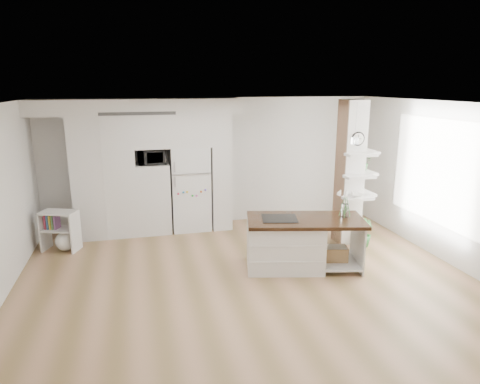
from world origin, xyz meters
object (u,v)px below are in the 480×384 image
object	(u,v)px
refrigerator	(190,188)
floor_plant_a	(323,230)
kitchen_island	(292,242)
bookshelf	(62,234)

from	to	relation	value
refrigerator	floor_plant_a	xyz separation A→B (m)	(2.34, -1.44, -0.63)
kitchen_island	bookshelf	world-z (taller)	kitchen_island
bookshelf	floor_plant_a	world-z (taller)	bookshelf
kitchen_island	bookshelf	bearing A→B (deg)	168.94
refrigerator	kitchen_island	xyz separation A→B (m)	(1.36, -2.38, -0.43)
refrigerator	floor_plant_a	world-z (taller)	refrigerator
refrigerator	kitchen_island	distance (m)	2.77
refrigerator	bookshelf	world-z (taller)	refrigerator
floor_plant_a	kitchen_island	bearing A→B (deg)	-136.39
refrigerator	floor_plant_a	distance (m)	2.82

